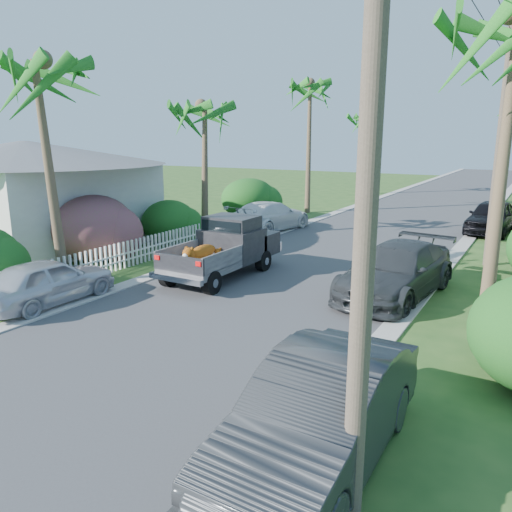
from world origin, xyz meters
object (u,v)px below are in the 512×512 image
Objects in this scene: palm_l_b at (203,106)px; parked_car_rn at (320,416)px; pickup_truck at (228,247)px; palm_l_c at (310,84)px; parked_car_lf at (270,216)px; utility_pole_b at (500,142)px; house_left at (29,197)px; parked_car_rm at (396,271)px; utility_pole_a at (369,153)px; parked_car_rf at (492,217)px; palm_l_a at (39,62)px; parked_car_ln at (48,282)px; palm_l_d at (364,116)px.

parked_car_rn is at bearing -48.72° from palm_l_b.
pickup_truck is 16.99m from palm_l_c.
parked_car_lf is at bearing 108.85° from pickup_truck.
utility_pole_b reaches higher than palm_l_b.
parked_car_lf is at bearing 45.54° from house_left.
parked_car_rm is (-1.21, 8.70, -0.02)m from parked_car_rn.
utility_pole_a is at bearing -48.92° from pickup_truck.
palm_l_c is 1.02× the size of utility_pole_b.
pickup_truck reaches higher than parked_car_rm.
utility_pole_a is (0.60, -22.27, 3.78)m from parked_car_rf.
parked_car_lf is (-8.61, 7.68, -0.03)m from parked_car_rm.
parked_car_rm is at bearing -109.80° from utility_pole_b.
utility_pole_a reaches higher than parked_car_rf.
parked_car_rm is 12.41m from palm_l_a.
palm_l_b is (-1.89, 10.40, 5.46)m from parked_car_ln.
utility_pole_a is at bearing -48.47° from palm_l_b.
parked_car_rf is at bearing 91.01° from parked_car_rm.
palm_l_b is 12.54m from utility_pole_b.
house_left is at bearing -141.12° from palm_l_b.
parked_car_rn is 19.67m from house_left.
utility_pole_b reaches higher than pickup_truck.
palm_l_b is at bearing -94.57° from palm_l_c.
parked_car_ln is (-9.91, -18.67, -0.14)m from parked_car_rf.
utility_pole_a is (1.99, -9.47, 3.81)m from parked_car_rm.
house_left is at bearing 154.76° from parked_car_rn.
parked_car_lf is 6.49m from palm_l_b.
pickup_truck is 8.17m from palm_l_a.
parked_car_lf is 20.52m from utility_pole_a.
utility_pole_b reaches higher than palm_l_d.
palm_l_a reaches higher than parked_car_lf.
parked_car_ln is at bearing -79.71° from palm_l_b.
palm_l_d is 28.11m from house_left.
utility_pole_b is (11.80, 10.00, -2.33)m from palm_l_a.
parked_car_lf is at bearing -147.89° from parked_car_rf.
parked_car_rn is 0.55× the size of house_left.
parked_car_lf is 0.58× the size of utility_pole_b.
palm_l_c reaches higher than utility_pole_a.
palm_l_b is at bearing 131.53° from utility_pole_a.
parked_car_rm is 11.54m from parked_car_lf.
palm_l_b reaches higher than parked_car_lf.
pickup_truck is 27.93m from palm_l_d.
parked_car_ln is 0.45× the size of utility_pole_a.
utility_pole_a is (0.78, -0.77, 3.79)m from parked_car_rn.
palm_l_b reaches higher than parked_car_rm.
utility_pole_b is at bearing 40.28° from palm_l_a.
parked_car_rm is at bearing -91.19° from parked_car_rf.
palm_l_b is at bearing 93.81° from palm_l_a.
parked_car_rm is 12.87m from parked_car_rf.
palm_l_b is at bearing -90.78° from palm_l_d.
parked_car_rn is 0.54× the size of palm_l_c.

